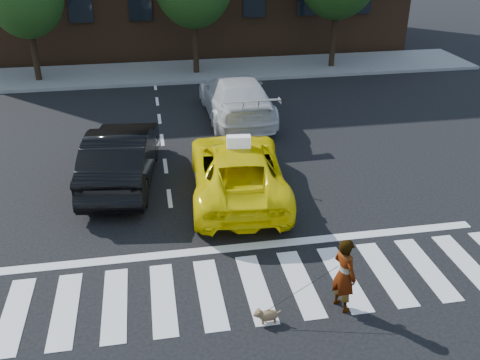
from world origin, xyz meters
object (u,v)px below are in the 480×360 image
object	(u,v)px
black_sedan	(121,156)
dog	(266,315)
white_suv	(236,97)
woman	(344,275)
taxi	(237,169)

from	to	relation	value
black_sedan	dog	bearing A→B (deg)	119.78
white_suv	woman	size ratio (longest dim) A/B	3.55
dog	black_sedan	bearing A→B (deg)	118.45
taxi	white_suv	xyz separation A→B (m)	(1.04, 6.19, 0.08)
woman	dog	xyz separation A→B (m)	(-1.62, -0.18, -0.64)
black_sedan	woman	distance (m)	8.03
white_suv	taxi	bearing A→B (deg)	79.42
white_suv	dog	distance (m)	11.78
woman	white_suv	bearing A→B (deg)	-19.88
taxi	woman	bearing A→B (deg)	108.34
taxi	black_sedan	xyz separation A→B (m)	(-3.26, 1.35, 0.08)
white_suv	dog	xyz separation A→B (m)	(-1.41, -11.68, -0.66)
white_suv	woman	xyz separation A→B (m)	(0.21, -11.49, -0.03)
black_sedan	woman	xyz separation A→B (m)	(4.50, -6.65, -0.02)
black_sedan	dog	size ratio (longest dim) A/B	9.02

